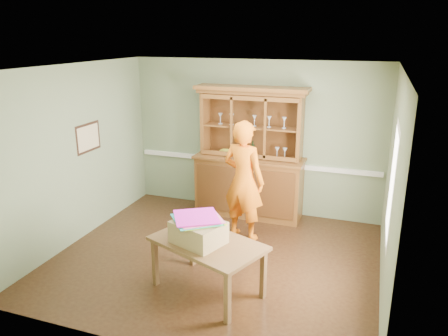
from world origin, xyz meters
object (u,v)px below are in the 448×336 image
at_px(person, 244,181).
at_px(dining_table, 208,248).
at_px(cardboard_box, 198,232).
at_px(china_hutch, 250,171).

bearing_deg(person, dining_table, 105.13).
bearing_deg(cardboard_box, person, 87.84).
distance_m(china_hutch, person, 0.96).
xyz_separation_m(dining_table, person, (-0.03, 1.61, 0.34)).
height_order(dining_table, cardboard_box, cardboard_box).
xyz_separation_m(china_hutch, dining_table, (0.21, -2.55, -0.20)).
relative_size(china_hutch, dining_table, 1.45).
relative_size(dining_table, person, 0.83).
height_order(china_hutch, dining_table, china_hutch).
distance_m(dining_table, person, 1.65).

